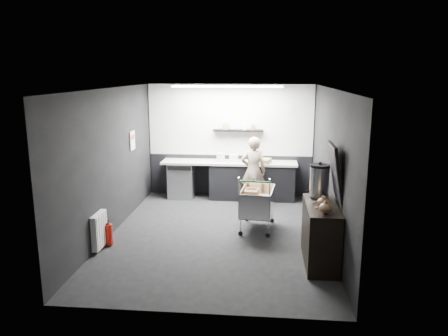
# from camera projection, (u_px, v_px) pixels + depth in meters

# --- Properties ---
(floor) EXTENTS (5.50, 5.50, 0.00)m
(floor) POSITION_uv_depth(u_px,v_px,m) (218.00, 234.00, 8.19)
(floor) COLOR black
(floor) RESTS_ON ground
(ceiling) EXTENTS (5.50, 5.50, 0.00)m
(ceiling) POSITION_uv_depth(u_px,v_px,m) (218.00, 88.00, 7.60)
(ceiling) COLOR white
(ceiling) RESTS_ON wall_back
(wall_back) EXTENTS (5.50, 0.00, 5.50)m
(wall_back) POSITION_uv_depth(u_px,v_px,m) (230.00, 141.00, 10.57)
(wall_back) COLOR black
(wall_back) RESTS_ON floor
(wall_front) EXTENTS (5.50, 0.00, 5.50)m
(wall_front) POSITION_uv_depth(u_px,v_px,m) (193.00, 212.00, 5.22)
(wall_front) COLOR black
(wall_front) RESTS_ON floor
(wall_left) EXTENTS (0.00, 5.50, 5.50)m
(wall_left) POSITION_uv_depth(u_px,v_px,m) (111.00, 162.00, 8.08)
(wall_left) COLOR black
(wall_left) RESTS_ON floor
(wall_right) EXTENTS (0.00, 5.50, 5.50)m
(wall_right) POSITION_uv_depth(u_px,v_px,m) (330.00, 166.00, 7.71)
(wall_right) COLOR black
(wall_right) RESTS_ON floor
(kitchen_wall_panel) EXTENTS (3.95, 0.02, 1.70)m
(kitchen_wall_panel) POSITION_uv_depth(u_px,v_px,m) (230.00, 120.00, 10.44)
(kitchen_wall_panel) COLOR silver
(kitchen_wall_panel) RESTS_ON wall_back
(dado_panel) EXTENTS (3.95, 0.02, 1.00)m
(dado_panel) POSITION_uv_depth(u_px,v_px,m) (230.00, 175.00, 10.73)
(dado_panel) COLOR black
(dado_panel) RESTS_ON wall_back
(floating_shelf) EXTENTS (1.20, 0.22, 0.04)m
(floating_shelf) POSITION_uv_depth(u_px,v_px,m) (238.00, 130.00, 10.37)
(floating_shelf) COLOR black
(floating_shelf) RESTS_ON wall_back
(wall_clock) EXTENTS (0.20, 0.03, 0.20)m
(wall_clock) POSITION_uv_depth(u_px,v_px,m) (290.00, 108.00, 10.24)
(wall_clock) COLOR silver
(wall_clock) RESTS_ON wall_back
(poster) EXTENTS (0.02, 0.30, 0.40)m
(poster) POSITION_uv_depth(u_px,v_px,m) (132.00, 141.00, 9.30)
(poster) COLOR silver
(poster) RESTS_ON wall_left
(poster_red_band) EXTENTS (0.02, 0.22, 0.10)m
(poster_red_band) POSITION_uv_depth(u_px,v_px,m) (132.00, 137.00, 9.28)
(poster_red_band) COLOR red
(poster_red_band) RESTS_ON poster
(radiator) EXTENTS (0.10, 0.50, 0.60)m
(radiator) POSITION_uv_depth(u_px,v_px,m) (99.00, 230.00, 7.42)
(radiator) COLOR silver
(radiator) RESTS_ON wall_left
(ceiling_strip) EXTENTS (2.40, 0.20, 0.04)m
(ceiling_strip) POSITION_uv_depth(u_px,v_px,m) (227.00, 87.00, 9.41)
(ceiling_strip) COLOR white
(ceiling_strip) RESTS_ON ceiling
(prep_counter) EXTENTS (3.20, 0.61, 0.90)m
(prep_counter) POSITION_uv_depth(u_px,v_px,m) (235.00, 180.00, 10.43)
(prep_counter) COLOR black
(prep_counter) RESTS_ON floor
(person) EXTENTS (0.58, 0.39, 1.57)m
(person) POSITION_uv_depth(u_px,v_px,m) (253.00, 171.00, 9.88)
(person) COLOR beige
(person) RESTS_ON floor
(shopping_cart) EXTENTS (0.69, 1.04, 1.09)m
(shopping_cart) POSITION_uv_depth(u_px,v_px,m) (257.00, 203.00, 8.37)
(shopping_cart) COLOR silver
(shopping_cart) RESTS_ON floor
(sideboard) EXTENTS (0.55, 1.28, 1.92)m
(sideboard) POSITION_uv_depth(u_px,v_px,m) (321.00, 226.00, 6.90)
(sideboard) COLOR black
(sideboard) RESTS_ON floor
(fire_extinguisher) EXTENTS (0.14, 0.14, 0.46)m
(fire_extinguisher) POSITION_uv_depth(u_px,v_px,m) (109.00, 234.00, 7.62)
(fire_extinguisher) COLOR #AF140B
(fire_extinguisher) RESTS_ON floor
(cardboard_box) EXTENTS (0.56, 0.48, 0.10)m
(cardboard_box) POSITION_uv_depth(u_px,v_px,m) (260.00, 161.00, 10.22)
(cardboard_box) COLOR olive
(cardboard_box) RESTS_ON prep_counter
(pink_tub) EXTENTS (0.20, 0.20, 0.20)m
(pink_tub) POSITION_uv_depth(u_px,v_px,m) (221.00, 157.00, 10.34)
(pink_tub) COLOR beige
(pink_tub) RESTS_ON prep_counter
(white_container) EXTENTS (0.20, 0.16, 0.18)m
(white_container) POSITION_uv_depth(u_px,v_px,m) (234.00, 158.00, 10.27)
(white_container) COLOR silver
(white_container) RESTS_ON prep_counter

